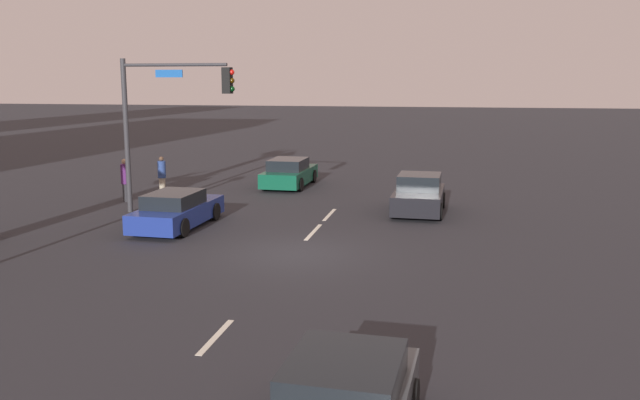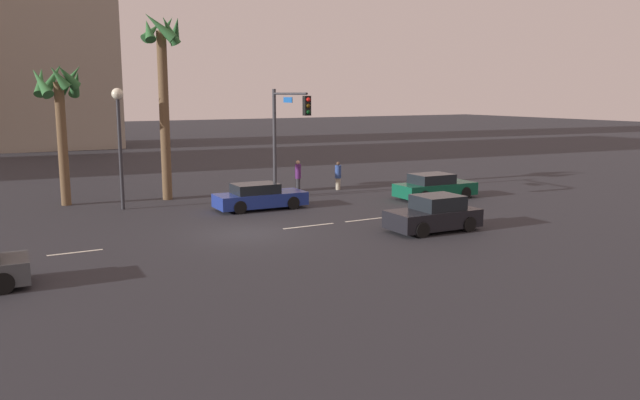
{
  "view_description": "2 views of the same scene",
  "coord_description": "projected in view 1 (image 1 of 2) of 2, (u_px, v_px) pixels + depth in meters",
  "views": [
    {
      "loc": [
        -18.9,
        -4.6,
        5.16
      ],
      "look_at": [
        2.26,
        -0.35,
        1.24
      ],
      "focal_mm": 37.37,
      "sensor_mm": 36.0,
      "label": 1
    },
    {
      "loc": [
        -9.89,
        -24.0,
        5.73
      ],
      "look_at": [
        3.1,
        -0.6,
        1.23
      ],
      "focal_mm": 35.78,
      "sensor_mm": 36.0,
      "label": 2
    }
  ],
  "objects": [
    {
      "name": "traffic_signal",
      "position": [
        162.0,
        110.0,
        25.22
      ],
      "size": [
        0.49,
        4.61,
        5.95
      ],
      "color": "#38383D",
      "rests_on": "ground_plane"
    },
    {
      "name": "lane_stripe_3",
      "position": [
        313.0,
        232.0,
        22.82
      ],
      "size": [
        2.45,
        0.14,
        0.01
      ],
      "primitive_type": "cube",
      "color": "silver",
      "rests_on": "ground_plane"
    },
    {
      "name": "car_1",
      "position": [
        177.0,
        210.0,
        23.47
      ],
      "size": [
        4.58,
        1.97,
        1.3
      ],
      "color": "navy",
      "rests_on": "ground_plane"
    },
    {
      "name": "pedestrian_0",
      "position": [
        125.0,
        179.0,
        28.39
      ],
      "size": [
        0.46,
        0.46,
        1.84
      ],
      "color": "#333338",
      "rests_on": "ground_plane"
    },
    {
      "name": "car_3",
      "position": [
        289.0,
        173.0,
        32.54
      ],
      "size": [
        4.55,
        2.01,
        1.37
      ],
      "color": "#0F5138",
      "rests_on": "ground_plane"
    },
    {
      "name": "lane_stripe_2",
      "position": [
        216.0,
        337.0,
        13.53
      ],
      "size": [
        1.93,
        0.14,
        0.01
      ],
      "primitive_type": "cube",
      "color": "silver",
      "rests_on": "ground_plane"
    },
    {
      "name": "ground_plane",
      "position": [
        294.0,
        253.0,
        20.04
      ],
      "size": [
        220.0,
        220.0,
        0.0
      ],
      "primitive_type": "plane",
      "color": "#28282D"
    },
    {
      "name": "pedestrian_1",
      "position": [
        162.0,
        174.0,
        30.6
      ],
      "size": [
        0.51,
        0.51,
        1.68
      ],
      "color": "#B2A58C",
      "rests_on": "ground_plane"
    },
    {
      "name": "car_2",
      "position": [
        419.0,
        195.0,
        26.09
      ],
      "size": [
        3.94,
        2.02,
        1.5
      ],
      "color": "black",
      "rests_on": "ground_plane"
    },
    {
      "name": "lane_stripe_4",
      "position": [
        330.0,
        215.0,
        25.74
      ],
      "size": [
        2.3,
        0.14,
        0.01
      ],
      "primitive_type": "cube",
      "color": "silver",
      "rests_on": "ground_plane"
    }
  ]
}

